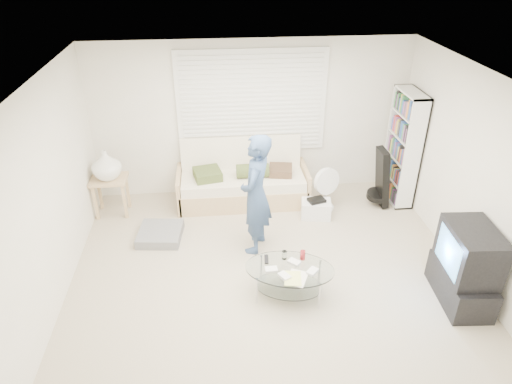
{
  "coord_description": "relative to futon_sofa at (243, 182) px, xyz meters",
  "views": [
    {
      "loc": [
        -0.63,
        -4.57,
        3.83
      ],
      "look_at": [
        -0.13,
        0.3,
        1.04
      ],
      "focal_mm": 32.0,
      "sensor_mm": 36.0,
      "label": 1
    }
  ],
  "objects": [
    {
      "name": "ground",
      "position": [
        0.19,
        -1.87,
        -0.33
      ],
      "size": [
        5.0,
        5.0,
        0.0
      ],
      "primitive_type": "plane",
      "color": "tan",
      "rests_on": "ground"
    },
    {
      "name": "room_shell",
      "position": [
        0.19,
        -1.39,
        1.3
      ],
      "size": [
        5.02,
        4.52,
        2.51
      ],
      "color": "silver",
      "rests_on": "ground"
    },
    {
      "name": "window_blinds",
      "position": [
        0.19,
        0.33,
        1.22
      ],
      "size": [
        2.32,
        0.08,
        1.62
      ],
      "color": "silver",
      "rests_on": "ground"
    },
    {
      "name": "futon_sofa",
      "position": [
        0.0,
        0.0,
        0.0
      ],
      "size": [
        2.07,
        0.83,
        1.01
      ],
      "color": "tan",
      "rests_on": "ground"
    },
    {
      "name": "grey_floor_pillow",
      "position": [
        -1.26,
        -0.95,
        -0.26
      ],
      "size": [
        0.66,
        0.66,
        0.14
      ],
      "primitive_type": "cube",
      "rotation": [
        0.0,
        0.0,
        -0.11
      ],
      "color": "slate",
      "rests_on": "ground"
    },
    {
      "name": "side_table",
      "position": [
        -2.03,
        -0.19,
        0.46
      ],
      "size": [
        0.54,
        0.43,
        1.07
      ],
      "color": "tan",
      "rests_on": "ground"
    },
    {
      "name": "bookshelf",
      "position": [
        2.51,
        -0.19,
        0.57
      ],
      "size": [
        0.28,
        0.76,
        1.8
      ],
      "color": "white",
      "rests_on": "ground"
    },
    {
      "name": "guitar_case",
      "position": [
        2.16,
        -0.38,
        0.09
      ],
      "size": [
        0.34,
        0.35,
        0.96
      ],
      "color": "black",
      "rests_on": "ground"
    },
    {
      "name": "floor_fan",
      "position": [
        1.28,
        -0.39,
        0.08
      ],
      "size": [
        0.44,
        0.29,
        0.72
      ],
      "color": "white",
      "rests_on": "ground"
    },
    {
      "name": "storage_bin",
      "position": [
        1.08,
        -0.61,
        -0.19
      ],
      "size": [
        0.49,
        0.38,
        0.31
      ],
      "color": "white",
      "rests_on": "ground"
    },
    {
      "name": "tv_unit",
      "position": [
        2.38,
        -2.58,
        0.15
      ],
      "size": [
        0.56,
        0.94,
        0.98
      ],
      "color": "black",
      "rests_on": "ground"
    },
    {
      "name": "coffee_table",
      "position": [
        0.38,
        -2.29,
        -0.01
      ],
      "size": [
        1.18,
        0.89,
        0.51
      ],
      "color": "silver",
      "rests_on": "ground"
    },
    {
      "name": "standing_person",
      "position": [
        0.08,
        -1.3,
        0.51
      ],
      "size": [
        0.59,
        0.71,
        1.68
      ],
      "primitive_type": "imported",
      "rotation": [
        0.0,
        0.0,
        -1.92
      ],
      "color": "navy",
      "rests_on": "ground"
    }
  ]
}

